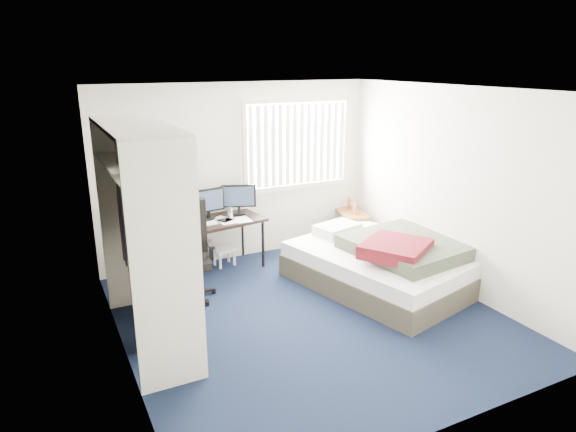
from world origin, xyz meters
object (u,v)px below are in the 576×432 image
(office_chair, at_px, (189,260))
(bed, at_px, (385,263))
(desk, at_px, (209,219))
(nightstand, at_px, (351,215))

(office_chair, xyz_separation_m, bed, (2.32, -0.79, -0.17))
(office_chair, relative_size, bed, 0.49)
(desk, height_order, bed, desk)
(desk, distance_m, nightstand, 2.35)
(desk, distance_m, office_chair, 0.85)
(desk, xyz_separation_m, nightstand, (2.33, 0.09, -0.29))
(bed, bearing_deg, desk, 142.24)
(office_chair, distance_m, bed, 2.46)
(nightstand, distance_m, bed, 1.61)
(bed, bearing_deg, nightstand, 72.65)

